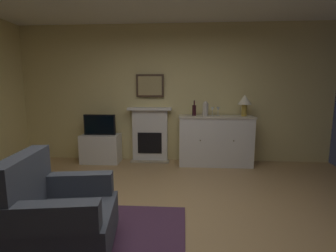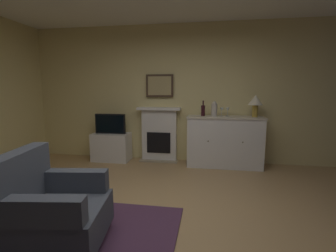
# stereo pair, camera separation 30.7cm
# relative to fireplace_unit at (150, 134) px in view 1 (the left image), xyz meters

# --- Properties ---
(ground_plane) EXTENTS (6.31, 5.22, 0.10)m
(ground_plane) POSITION_rel_fireplace_unit_xyz_m (0.44, -2.45, -0.60)
(ground_plane) COLOR tan
(ground_plane) RESTS_ON ground
(wall_rear) EXTENTS (6.31, 0.06, 2.72)m
(wall_rear) POSITION_rel_fireplace_unit_xyz_m (0.44, 0.13, 0.81)
(wall_rear) COLOR #EAD68C
(wall_rear) RESTS_ON ground_plane
(area_rug) EXTENTS (2.10, 1.68, 0.02)m
(area_rug) POSITION_rel_fireplace_unit_xyz_m (-0.35, -2.85, -0.54)
(area_rug) COLOR #4C2D47
(area_rug) RESTS_ON ground_plane
(fireplace_unit) EXTENTS (0.87, 0.30, 1.10)m
(fireplace_unit) POSITION_rel_fireplace_unit_xyz_m (0.00, 0.00, 0.00)
(fireplace_unit) COLOR white
(fireplace_unit) RESTS_ON ground_plane
(framed_picture) EXTENTS (0.55, 0.04, 0.45)m
(framed_picture) POSITION_rel_fireplace_unit_xyz_m (-0.00, 0.05, 0.98)
(framed_picture) COLOR #473323
(sideboard_cabinet) EXTENTS (1.41, 0.49, 0.96)m
(sideboard_cabinet) POSITION_rel_fireplace_unit_xyz_m (1.29, -0.18, -0.07)
(sideboard_cabinet) COLOR white
(sideboard_cabinet) RESTS_ON ground_plane
(table_lamp) EXTENTS (0.26, 0.26, 0.40)m
(table_lamp) POSITION_rel_fireplace_unit_xyz_m (1.81, -0.18, 0.69)
(table_lamp) COLOR #B79338
(table_lamp) RESTS_ON sideboard_cabinet
(wine_bottle) EXTENTS (0.08, 0.08, 0.29)m
(wine_bottle) POSITION_rel_fireplace_unit_xyz_m (0.88, -0.14, 0.52)
(wine_bottle) COLOR #331419
(wine_bottle) RESTS_ON sideboard_cabinet
(wine_glass_left) EXTENTS (0.07, 0.07, 0.16)m
(wine_glass_left) POSITION_rel_fireplace_unit_xyz_m (1.22, -0.17, 0.53)
(wine_glass_left) COLOR silver
(wine_glass_left) RESTS_ON sideboard_cabinet
(wine_glass_center) EXTENTS (0.07, 0.07, 0.16)m
(wine_glass_center) POSITION_rel_fireplace_unit_xyz_m (1.33, -0.14, 0.53)
(wine_glass_center) COLOR silver
(wine_glass_center) RESTS_ON sideboard_cabinet
(vase_decorative) EXTENTS (0.11, 0.11, 0.28)m
(vase_decorative) POSITION_rel_fireplace_unit_xyz_m (1.08, -0.23, 0.55)
(vase_decorative) COLOR beige
(vase_decorative) RESTS_ON sideboard_cabinet
(tv_cabinet) EXTENTS (0.75, 0.42, 0.57)m
(tv_cabinet) POSITION_rel_fireplace_unit_xyz_m (-0.98, -0.16, -0.26)
(tv_cabinet) COLOR white
(tv_cabinet) RESTS_ON ground_plane
(tv_set) EXTENTS (0.62, 0.07, 0.40)m
(tv_set) POSITION_rel_fireplace_unit_xyz_m (-0.98, -0.19, 0.22)
(tv_set) COLOR black
(tv_set) RESTS_ON tv_cabinet
(armchair) EXTENTS (0.91, 0.88, 0.92)m
(armchair) POSITION_rel_fireplace_unit_xyz_m (-0.41, -2.93, -0.17)
(armchair) COLOR #474C56
(armchair) RESTS_ON ground_plane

